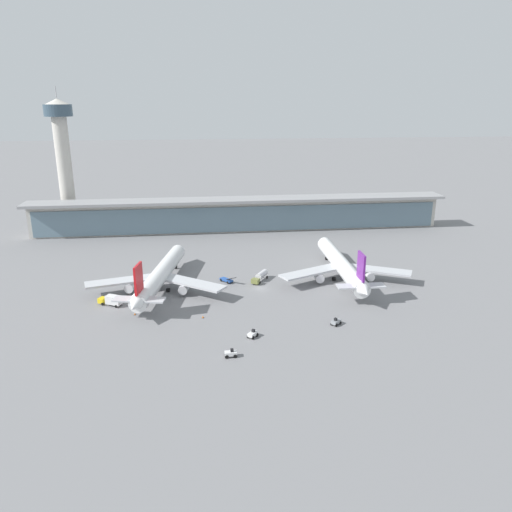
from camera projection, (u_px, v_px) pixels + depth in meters
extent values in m
plane|color=slate|center=(260.00, 288.00, 158.69)|extent=(1200.00, 1200.00, 0.00)
cylinder|color=white|center=(161.00, 274.00, 157.03)|extent=(14.55, 48.59, 5.12)
cone|color=white|center=(179.00, 250.00, 182.02)|extent=(5.82, 5.50, 5.02)
cone|color=white|center=(135.00, 306.00, 132.12)|extent=(5.62, 6.42, 4.61)
cube|color=black|center=(177.00, 250.00, 178.96)|extent=(4.18, 2.83, 0.62)
cube|color=#B7BABF|center=(122.00, 281.00, 153.89)|extent=(22.77, 11.05, 0.62)
cube|color=#B7BABF|center=(192.00, 283.00, 152.25)|extent=(20.96, 17.87, 0.62)
cylinder|color=silver|center=(130.00, 287.00, 153.74)|extent=(3.50, 4.19, 2.82)
cylinder|color=silver|center=(184.00, 289.00, 152.49)|extent=(3.50, 4.19, 2.82)
cube|color=red|center=(138.00, 279.00, 134.51)|extent=(1.82, 6.18, 7.94)
cube|color=#B7BABF|center=(139.00, 299.00, 135.42)|extent=(14.61, 6.58, 0.44)
cylinder|color=black|center=(150.00, 290.00, 156.01)|extent=(1.28, 1.42, 1.24)
cylinder|color=black|center=(168.00, 290.00, 155.59)|extent=(1.28, 1.42, 1.24)
cylinder|color=black|center=(176.00, 267.00, 176.75)|extent=(1.28, 1.42, 1.24)
cylinder|color=white|center=(341.00, 264.00, 166.71)|extent=(6.19, 48.63, 5.12)
cone|color=white|center=(323.00, 242.00, 191.66)|extent=(5.12, 4.72, 5.02)
cone|color=white|center=(364.00, 291.00, 141.85)|extent=(4.73, 5.73, 4.61)
cube|color=black|center=(325.00, 242.00, 188.61)|extent=(3.88, 2.20, 0.62)
cube|color=#B7BABF|center=(311.00, 272.00, 161.74)|extent=(22.40, 14.36, 0.62)
cube|color=#B7BABF|center=(377.00, 270.00, 163.78)|extent=(22.20, 15.12, 0.62)
cylinder|color=silver|center=(319.00, 277.00, 162.03)|extent=(2.90, 3.77, 2.82)
cylinder|color=silver|center=(369.00, 276.00, 163.59)|extent=(2.90, 3.77, 2.82)
cube|color=#661E84|center=(361.00, 266.00, 144.23)|extent=(0.75, 6.19, 7.94)
cube|color=#B7BABF|center=(361.00, 286.00, 145.15)|extent=(14.20, 4.19, 0.44)
cylinder|color=black|center=(334.00, 279.00, 165.23)|extent=(1.09, 1.26, 1.24)
cylinder|color=black|center=(350.00, 278.00, 165.75)|extent=(1.09, 1.26, 1.24)
cylinder|color=black|center=(327.00, 258.00, 186.40)|extent=(1.09, 1.26, 1.24)
cube|color=silver|center=(253.00, 334.00, 126.08)|extent=(2.94, 3.11, 0.90)
cube|color=black|center=(253.00, 331.00, 126.08)|extent=(0.99, 0.99, 0.70)
cylinder|color=black|center=(253.00, 338.00, 125.07)|extent=(0.79, 0.87, 0.90)
cylinder|color=black|center=(248.00, 336.00, 125.80)|extent=(0.79, 0.87, 0.90)
cylinder|color=black|center=(257.00, 335.00, 126.64)|extent=(0.79, 0.87, 0.90)
cylinder|color=black|center=(252.00, 333.00, 127.37)|extent=(0.79, 0.87, 0.90)
cube|color=silver|center=(231.00, 353.00, 116.51)|extent=(2.85, 1.61, 0.90)
cube|color=black|center=(232.00, 350.00, 116.31)|extent=(0.73, 0.73, 0.70)
cylinder|color=black|center=(227.00, 357.00, 115.83)|extent=(0.91, 0.31, 0.90)
cylinder|color=black|center=(226.00, 354.00, 117.17)|extent=(0.91, 0.31, 0.90)
cylinder|color=black|center=(235.00, 356.00, 116.12)|extent=(0.91, 0.31, 0.90)
cylinder|color=black|center=(235.00, 353.00, 117.46)|extent=(0.91, 0.31, 0.90)
cube|color=olive|center=(255.00, 281.00, 161.67)|extent=(3.10, 2.98, 1.50)
cylinder|color=silver|center=(262.00, 274.00, 165.58)|extent=(4.78, 5.85, 2.10)
cylinder|color=black|center=(260.00, 283.00, 162.26)|extent=(0.72, 0.91, 0.90)
cylinder|color=black|center=(254.00, 282.00, 163.17)|extent=(0.72, 0.91, 0.90)
cylinder|color=black|center=(267.00, 277.00, 167.16)|extent=(0.72, 0.91, 0.90)
cylinder|color=black|center=(261.00, 276.00, 168.06)|extent=(0.72, 0.91, 0.90)
cube|color=yellow|center=(102.00, 300.00, 146.44)|extent=(2.67, 2.87, 1.50)
cube|color=black|center=(100.00, 299.00, 146.62)|extent=(1.07, 1.89, 0.70)
cube|color=silver|center=(114.00, 300.00, 144.84)|extent=(5.14, 4.18, 2.50)
cylinder|color=black|center=(103.00, 304.00, 145.45)|extent=(0.93, 0.67, 0.90)
cylinder|color=black|center=(107.00, 301.00, 147.33)|extent=(0.93, 0.67, 0.90)
cylinder|color=black|center=(116.00, 306.00, 143.81)|extent=(0.93, 0.67, 0.90)
cylinder|color=black|center=(121.00, 304.00, 145.70)|extent=(0.93, 0.67, 0.90)
cube|color=gray|center=(336.00, 322.00, 132.99)|extent=(3.10, 2.96, 0.90)
cube|color=black|center=(336.00, 319.00, 132.53)|extent=(0.99, 0.99, 0.70)
cylinder|color=black|center=(336.00, 321.00, 134.27)|extent=(0.86, 0.80, 0.90)
cylinder|color=black|center=(340.00, 323.00, 133.35)|extent=(0.86, 0.80, 0.90)
cylinder|color=black|center=(332.00, 324.00, 132.89)|extent=(0.86, 0.80, 0.90)
cylinder|color=black|center=(336.00, 325.00, 131.98)|extent=(0.86, 0.80, 0.90)
cube|color=#234C9E|center=(226.00, 280.00, 163.95)|extent=(4.40, 4.87, 0.60)
cube|color=black|center=(231.00, 279.00, 162.00)|extent=(3.17, 3.65, 1.72)
cylinder|color=black|center=(232.00, 281.00, 163.48)|extent=(0.78, 0.88, 0.90)
cylinder|color=black|center=(228.00, 283.00, 162.35)|extent=(0.78, 0.88, 0.90)
cylinder|color=black|center=(225.00, 279.00, 165.72)|extent=(0.78, 0.88, 0.90)
cylinder|color=black|center=(221.00, 280.00, 164.60)|extent=(0.78, 0.88, 0.90)
cube|color=beige|center=(240.00, 215.00, 225.76)|extent=(182.57, 8.00, 14.00)
cube|color=slate|center=(241.00, 219.00, 221.91)|extent=(178.92, 0.50, 11.20)
cube|color=gray|center=(240.00, 200.00, 221.56)|extent=(186.23, 12.80, 1.20)
cylinder|color=beige|center=(65.00, 175.00, 222.28)|extent=(6.40, 6.40, 50.33)
cylinder|color=#384C5B|center=(58.00, 110.00, 213.87)|extent=(12.00, 12.00, 5.00)
cone|color=beige|center=(57.00, 101.00, 212.74)|extent=(10.20, 10.20, 2.40)
cylinder|color=#99999E|center=(56.00, 92.00, 211.62)|extent=(0.36, 0.36, 5.00)
cone|color=orange|center=(135.00, 314.00, 139.21)|extent=(0.44, 0.44, 0.70)
cube|color=black|center=(135.00, 315.00, 139.31)|extent=(0.62, 0.62, 0.04)
cone|color=orange|center=(203.00, 317.00, 137.28)|extent=(0.44, 0.44, 0.70)
cube|color=black|center=(203.00, 318.00, 137.38)|extent=(0.62, 0.62, 0.04)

